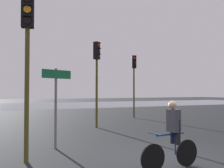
% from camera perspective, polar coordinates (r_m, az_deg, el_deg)
% --- Properties ---
extents(ground_plane, '(120.00, 120.00, 0.00)m').
position_cam_1_polar(ground_plane, '(7.28, 13.44, -16.38)').
color(ground_plane, black).
extents(water_strip, '(80.00, 16.00, 0.01)m').
position_cam_1_polar(water_strip, '(34.45, -17.37, -4.75)').
color(water_strip, slate).
rests_on(water_strip, ground).
extents(traffic_light_far_right, '(0.37, 0.39, 4.41)m').
position_cam_1_polar(traffic_light_far_right, '(17.77, 5.02, 2.20)').
color(traffic_light_far_right, '#4C4719').
rests_on(traffic_light_far_right, ground).
extents(traffic_light_near_left, '(0.36, 0.38, 4.44)m').
position_cam_1_polar(traffic_light_near_left, '(7.03, -18.79, 8.51)').
color(traffic_light_near_left, '#4C4719').
rests_on(traffic_light_near_left, ground).
extents(traffic_light_center, '(0.41, 0.42, 4.42)m').
position_cam_1_polar(traffic_light_center, '(12.93, -3.50, 3.70)').
color(traffic_light_center, '#4C4719').
rests_on(traffic_light_center, ground).
extents(direction_sign_post, '(1.03, 0.45, 2.60)m').
position_cam_1_polar(direction_sign_post, '(8.30, -12.65, -2.73)').
color(direction_sign_post, slate).
rests_on(direction_sign_post, ground).
extents(cyclist, '(1.71, 0.46, 1.62)m').
position_cam_1_polar(cyclist, '(6.24, 13.66, -11.15)').
color(cyclist, black).
rests_on(cyclist, ground).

